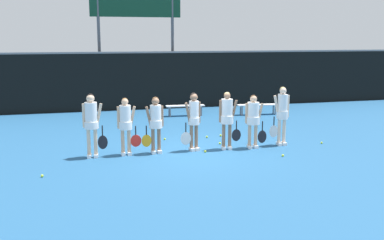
# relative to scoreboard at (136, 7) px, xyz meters

# --- Properties ---
(ground_plane) EXTENTS (140.00, 140.00, 0.00)m
(ground_plane) POSITION_rel_scoreboard_xyz_m (0.36, -8.95, -4.69)
(ground_plane) COLOR #235684
(fence_windscreen) EXTENTS (60.00, 0.08, 2.66)m
(fence_windscreen) POSITION_rel_scoreboard_xyz_m (0.36, -0.87, -3.35)
(fence_windscreen) COLOR black
(fence_windscreen) RESTS_ON ground_plane
(scoreboard) EXTENTS (4.22, 0.15, 5.98)m
(scoreboard) POSITION_rel_scoreboard_xyz_m (0.00, 0.00, 0.00)
(scoreboard) COLOR #515156
(scoreboard) RESTS_ON ground_plane
(bench_courtside) EXTENTS (1.83, 0.53, 0.45)m
(bench_courtside) POSITION_rel_scoreboard_xyz_m (4.71, -3.56, -4.31)
(bench_courtside) COLOR silver
(bench_courtside) RESTS_ON ground_plane
(bench_far) EXTENTS (1.66, 0.44, 0.45)m
(bench_far) POSITION_rel_scoreboard_xyz_m (1.60, -3.07, -4.31)
(bench_far) COLOR silver
(bench_far) RESTS_ON ground_plane
(player_0) EXTENTS (0.66, 0.39, 1.78)m
(player_0) POSITION_rel_scoreboard_xyz_m (-2.48, -8.93, -3.63)
(player_0) COLOR beige
(player_0) RESTS_ON ground_plane
(player_1) EXTENTS (0.66, 0.37, 1.63)m
(player_1) POSITION_rel_scoreboard_xyz_m (-1.55, -8.91, -3.74)
(player_1) COLOR tan
(player_1) RESTS_ON ground_plane
(player_2) EXTENTS (0.65, 0.37, 1.64)m
(player_2) POSITION_rel_scoreboard_xyz_m (-0.70, -8.93, -3.73)
(player_2) COLOR #8C664C
(player_2) RESTS_ON ground_plane
(player_3) EXTENTS (0.62, 0.34, 1.72)m
(player_3) POSITION_rel_scoreboard_xyz_m (0.43, -8.91, -3.68)
(player_3) COLOR #8C664C
(player_3) RESTS_ON ground_plane
(player_4) EXTENTS (0.66, 0.38, 1.72)m
(player_4) POSITION_rel_scoreboard_xyz_m (1.43, -8.99, -3.68)
(player_4) COLOR #8C664C
(player_4) RESTS_ON ground_plane
(player_5) EXTENTS (0.67, 0.40, 1.61)m
(player_5) POSITION_rel_scoreboard_xyz_m (2.23, -9.05, -3.74)
(player_5) COLOR tan
(player_5) RESTS_ON ground_plane
(player_6) EXTENTS (0.63, 0.35, 1.81)m
(player_6) POSITION_rel_scoreboard_xyz_m (3.23, -8.93, -3.63)
(player_6) COLOR beige
(player_6) RESTS_ON ground_plane
(tennis_ball_0) EXTENTS (0.06, 0.06, 0.06)m
(tennis_ball_0) POSITION_rel_scoreboard_xyz_m (4.54, -9.11, -4.66)
(tennis_ball_0) COLOR #CCE033
(tennis_ball_0) RESTS_ON ground_plane
(tennis_ball_1) EXTENTS (0.07, 0.07, 0.07)m
(tennis_ball_1) POSITION_rel_scoreboard_xyz_m (1.79, -7.30, -4.66)
(tennis_ball_1) COLOR #CCE033
(tennis_ball_1) RESTS_ON ground_plane
(tennis_ball_2) EXTENTS (0.07, 0.07, 0.07)m
(tennis_ball_2) POSITION_rel_scoreboard_xyz_m (2.67, -10.21, -4.66)
(tennis_ball_2) COLOR #CCE033
(tennis_ball_2) RESTS_ON ground_plane
(tennis_ball_3) EXTENTS (0.07, 0.07, 0.07)m
(tennis_ball_3) POSITION_rel_scoreboard_xyz_m (1.28, -7.39, -4.66)
(tennis_ball_3) COLOR #CCE033
(tennis_ball_3) RESTS_ON ground_plane
(tennis_ball_4) EXTENTS (0.07, 0.07, 0.07)m
(tennis_ball_4) POSITION_rel_scoreboard_xyz_m (4.02, -7.44, -4.66)
(tennis_ball_4) COLOR #CCE033
(tennis_ball_4) RESTS_ON ground_plane
(tennis_ball_5) EXTENTS (0.07, 0.07, 0.07)m
(tennis_ball_5) POSITION_rel_scoreboard_xyz_m (-0.13, -7.35, -4.66)
(tennis_ball_5) COLOR #CCE033
(tennis_ball_5) RESTS_ON ground_plane
(tennis_ball_6) EXTENTS (0.07, 0.07, 0.07)m
(tennis_ball_6) POSITION_rel_scoreboard_xyz_m (1.42, -8.36, -4.66)
(tennis_ball_6) COLOR #CCE033
(tennis_ball_6) RESTS_ON ground_plane
(tennis_ball_7) EXTENTS (0.07, 0.07, 0.07)m
(tennis_ball_7) POSITION_rel_scoreboard_xyz_m (-3.74, -10.48, -4.66)
(tennis_ball_7) COLOR #CCE033
(tennis_ball_7) RESTS_ON ground_plane
(tennis_ball_8) EXTENTS (0.07, 0.07, 0.07)m
(tennis_ball_8) POSITION_rel_scoreboard_xyz_m (0.69, -9.23, -4.66)
(tennis_ball_8) COLOR #CCE033
(tennis_ball_8) RESTS_ON ground_plane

